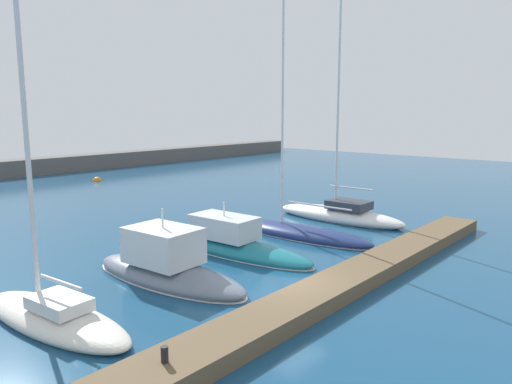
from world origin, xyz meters
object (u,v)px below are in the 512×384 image
at_px(motorboat_slate_third, 166,266).
at_px(sailboat_ivory_second, 54,313).
at_px(sailboat_white_sixth, 340,214).
at_px(mooring_buoy_orange, 97,181).
at_px(motorboat_teal_fourth, 231,243).
at_px(dock_bollard, 165,354).
at_px(sailboat_navy_fifth, 299,231).

bearing_deg(motorboat_slate_third, sailboat_ivory_second, 93.34).
bearing_deg(sailboat_white_sixth, mooring_buoy_orange, 0.20).
height_order(motorboat_teal_fourth, dock_bollard, motorboat_teal_fourth).
height_order(motorboat_slate_third, mooring_buoy_orange, motorboat_slate_third).
height_order(motorboat_slate_third, sailboat_white_sixth, sailboat_white_sixth).
relative_size(sailboat_navy_fifth, sailboat_white_sixth, 1.35).
distance_m(sailboat_navy_fifth, sailboat_white_sixth, 5.09).
bearing_deg(sailboat_navy_fifth, dock_bollard, 110.69).
bearing_deg(sailboat_white_sixth, motorboat_slate_third, 90.54).
bearing_deg(sailboat_ivory_second, motorboat_teal_fourth, -87.11).
height_order(motorboat_teal_fourth, mooring_buoy_orange, motorboat_teal_fourth).
bearing_deg(sailboat_ivory_second, dock_bollard, 176.44).
xyz_separation_m(sailboat_ivory_second, motorboat_slate_third, (5.28, 0.67, 0.16)).
bearing_deg(motorboat_teal_fourth, sailboat_white_sixth, -95.13).
distance_m(motorboat_teal_fourth, dock_bollard, 12.14).
bearing_deg(sailboat_navy_fifth, motorboat_slate_third, 87.41).
relative_size(motorboat_slate_third, motorboat_teal_fourth, 0.89).
relative_size(sailboat_white_sixth, dock_bollard, 33.50).
xyz_separation_m(motorboat_teal_fourth, mooring_buoy_orange, (9.34, 27.68, -0.44)).
bearing_deg(motorboat_teal_fourth, sailboat_navy_fifth, -101.95).
bearing_deg(mooring_buoy_orange, sailboat_white_sixth, -89.01).
xyz_separation_m(motorboat_slate_third, mooring_buoy_orange, (14.11, 28.43, -0.57)).
bearing_deg(motorboat_slate_third, dock_bollard, 136.93).
bearing_deg(dock_bollard, motorboat_slate_third, 50.78).
bearing_deg(dock_bollard, sailboat_ivory_second, 91.56).
xyz_separation_m(motorboat_slate_third, motorboat_teal_fourth, (4.77, 0.75, -0.14)).
height_order(sailboat_navy_fifth, dock_bollard, sailboat_navy_fifth).
xyz_separation_m(motorboat_slate_third, sailboat_white_sixth, (14.59, 0.34, -0.13)).
bearing_deg(sailboat_white_sixth, dock_bollard, 107.77).
xyz_separation_m(sailboat_ivory_second, dock_bollard, (0.15, -5.62, 0.39)).
distance_m(motorboat_slate_third, mooring_buoy_orange, 31.74).
distance_m(sailboat_ivory_second, mooring_buoy_orange, 34.96).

